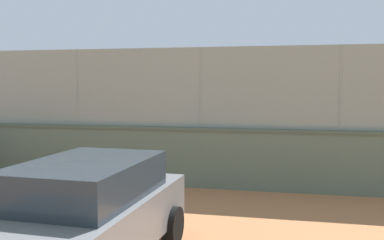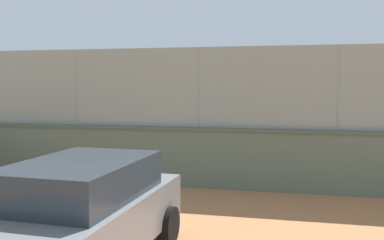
# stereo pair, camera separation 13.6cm
# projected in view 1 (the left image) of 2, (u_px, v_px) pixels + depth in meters

# --- Properties ---
(ground_plane) EXTENTS (260.00, 260.00, 0.00)m
(ground_plane) POSITION_uv_depth(u_px,v_px,m) (231.00, 132.00, 23.96)
(ground_plane) COLOR #B27247
(perimeter_wall) EXTENTS (23.84, 1.24, 1.52)m
(perimeter_wall) POSITION_uv_depth(u_px,v_px,m) (267.00, 159.00, 10.69)
(perimeter_wall) COLOR slate
(perimeter_wall) RESTS_ON ground_plane
(fence_panel_on_wall) EXTENTS (23.42, 0.87, 2.00)m
(fence_panel_on_wall) POSITION_uv_depth(u_px,v_px,m) (268.00, 88.00, 10.55)
(fence_panel_on_wall) COLOR gray
(fence_panel_on_wall) RESTS_ON perimeter_wall
(player_near_wall_returning) EXTENTS (1.24, 0.74, 1.71)m
(player_near_wall_returning) POSITION_uv_depth(u_px,v_px,m) (217.00, 116.00, 22.14)
(player_near_wall_returning) COLOR navy
(player_near_wall_returning) RESTS_ON ground_plane
(player_at_service_line) EXTENTS (0.85, 1.08, 1.59)m
(player_at_service_line) POSITION_uv_depth(u_px,v_px,m) (114.00, 135.00, 14.32)
(player_at_service_line) COLOR navy
(player_at_service_line) RESTS_ON ground_plane
(sports_ball) EXTENTS (0.07, 0.07, 0.07)m
(sports_ball) POSITION_uv_depth(u_px,v_px,m) (201.00, 139.00, 20.65)
(sports_ball) COLOR yellow
(sports_ball) RESTS_ON ground_plane
(spare_ball_by_wall) EXTENTS (0.14, 0.14, 0.14)m
(spare_ball_by_wall) POSITION_uv_depth(u_px,v_px,m) (169.00, 175.00, 12.17)
(spare_ball_by_wall) COLOR orange
(spare_ball_by_wall) RESTS_ON ground_plane
(courtside_bench) EXTENTS (1.61, 0.43, 0.87)m
(courtside_bench) POSITION_uv_depth(u_px,v_px,m) (304.00, 159.00, 12.43)
(courtside_bench) COLOR #4C6B4C
(courtside_bench) RESTS_ON ground_plane
(parked_car_grey) EXTENTS (1.98, 4.19, 1.54)m
(parked_car_grey) POSITION_uv_depth(u_px,v_px,m) (82.00, 216.00, 5.96)
(parked_car_grey) COLOR slate
(parked_car_grey) RESTS_ON ground_plane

